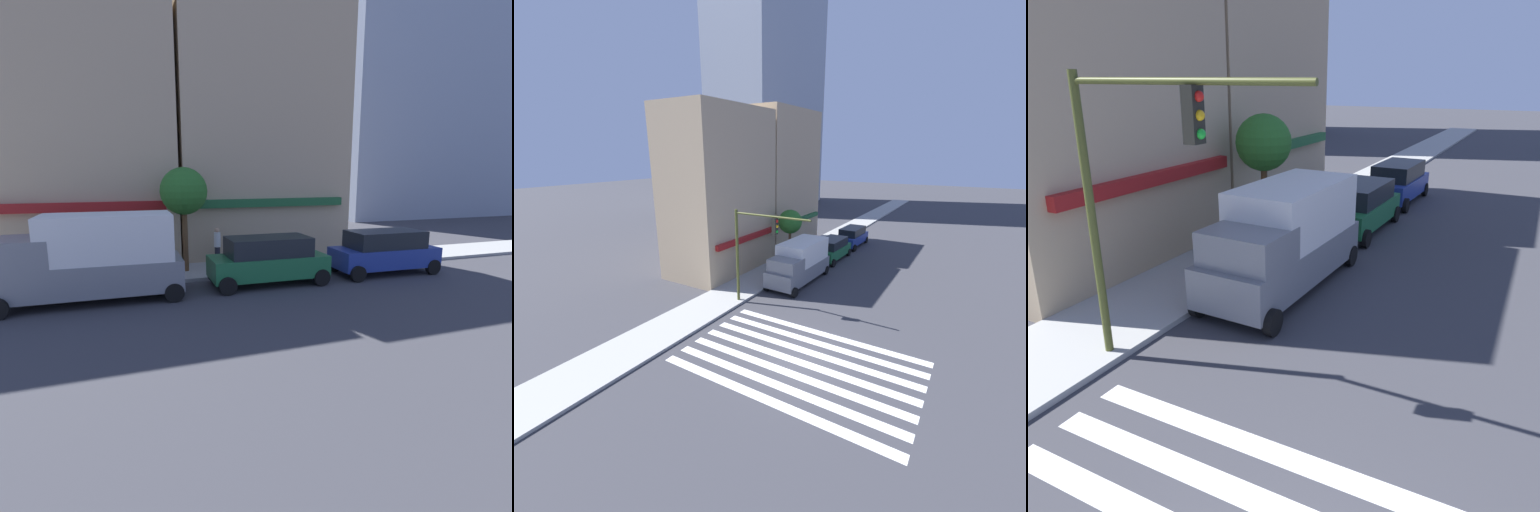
% 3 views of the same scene
% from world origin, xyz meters
% --- Properties ---
extents(ground_plane, '(200.00, 200.00, 0.00)m').
position_xyz_m(ground_plane, '(0.00, 0.00, 0.00)').
color(ground_plane, '#38383D').
extents(sidewalk_left, '(120.00, 3.00, 0.15)m').
position_xyz_m(sidewalk_left, '(0.00, 7.50, 0.07)').
color(sidewalk_left, '#9E9E99').
rests_on(sidewalk_left, ground_plane).
extents(crosswalk_stripes, '(6.37, 10.80, 0.01)m').
position_xyz_m(crosswalk_stripes, '(0.00, 0.00, 0.00)').
color(crosswalk_stripes, silver).
rests_on(crosswalk_stripes, ground_plane).
extents(storefront_row, '(17.96, 5.30, 13.25)m').
position_xyz_m(storefront_row, '(13.31, 11.50, 6.47)').
color(storefront_row, tan).
rests_on(storefront_row, ground_plane).
extents(traffic_signal, '(0.32, 5.05, 6.06)m').
position_xyz_m(traffic_signal, '(3.96, 5.21, 4.18)').
color(traffic_signal, '#474C1E').
rests_on(traffic_signal, ground_plane).
extents(box_truck_grey, '(6.26, 2.42, 3.04)m').
position_xyz_m(box_truck_grey, '(9.26, 4.70, 1.59)').
color(box_truck_grey, slate).
rests_on(box_truck_grey, ground_plane).
extents(suv_green, '(4.74, 2.12, 1.94)m').
position_xyz_m(suv_green, '(15.79, 4.70, 1.03)').
color(suv_green, '#1E6638').
rests_on(suv_green, ground_plane).
extents(suv_blue, '(4.75, 2.12, 1.94)m').
position_xyz_m(suv_blue, '(21.37, 4.70, 1.03)').
color(suv_blue, navy).
rests_on(suv_blue, ground_plane).
extents(pedestrian_white_shirt, '(0.32, 0.32, 1.77)m').
position_xyz_m(pedestrian_white_shirt, '(14.59, 8.32, 1.07)').
color(pedestrian_white_shirt, '#23232D').
rests_on(pedestrian_white_shirt, sidewalk_left).
extents(street_tree, '(2.04, 2.04, 4.55)m').
position_xyz_m(street_tree, '(12.94, 7.50, 3.64)').
color(street_tree, brown).
rests_on(street_tree, sidewalk_left).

